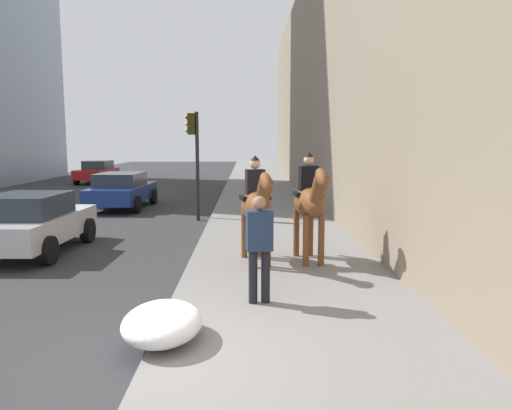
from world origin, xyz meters
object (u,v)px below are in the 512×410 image
(car_far_lane, at_px, (122,190))
(mounted_horse_near, at_px, (256,205))
(pedestrian_greeting, at_px, (259,242))
(mounted_horse_far, at_px, (310,201))
(traffic_light_near_curb, at_px, (194,148))
(car_mid_lane, at_px, (32,222))
(car_near_lane, at_px, (97,172))

(car_far_lane, bearing_deg, mounted_horse_near, -148.71)
(mounted_horse_near, relative_size, pedestrian_greeting, 1.32)
(mounted_horse_far, xyz_separation_m, traffic_light_near_curb, (6.16, 3.05, 1.03))
(mounted_horse_far, height_order, traffic_light_near_curb, traffic_light_near_curb)
(car_far_lane, bearing_deg, car_mid_lane, -178.96)
(pedestrian_greeting, bearing_deg, traffic_light_near_curb, 4.82)
(pedestrian_greeting, relative_size, traffic_light_near_curb, 0.47)
(mounted_horse_near, height_order, mounted_horse_far, mounted_horse_far)
(pedestrian_greeting, distance_m, car_near_lane, 26.07)
(pedestrian_greeting, height_order, traffic_light_near_curb, traffic_light_near_curb)
(pedestrian_greeting, distance_m, car_mid_lane, 6.69)
(mounted_horse_near, distance_m, car_near_lane, 23.76)
(car_mid_lane, bearing_deg, car_far_lane, 0.52)
(pedestrian_greeting, relative_size, car_mid_lane, 0.43)
(pedestrian_greeting, bearing_deg, mounted_horse_near, -7.69)
(car_mid_lane, bearing_deg, pedestrian_greeting, -125.58)
(car_mid_lane, bearing_deg, mounted_horse_far, -100.84)
(mounted_horse_far, distance_m, car_mid_lane, 6.64)
(mounted_horse_near, relative_size, mounted_horse_far, 0.97)
(mounted_horse_near, xyz_separation_m, pedestrian_greeting, (-2.53, 0.01, -0.26))
(mounted_horse_near, height_order, pedestrian_greeting, mounted_horse_near)
(car_far_lane, bearing_deg, pedestrian_greeting, -154.20)
(mounted_horse_near, distance_m, car_far_lane, 10.64)
(car_near_lane, height_order, car_mid_lane, same)
(mounted_horse_far, bearing_deg, pedestrian_greeting, -29.79)
(mounted_horse_near, relative_size, car_far_lane, 0.51)
(pedestrian_greeting, distance_m, traffic_light_near_curb, 9.09)
(car_mid_lane, bearing_deg, traffic_light_near_curb, -33.93)
(car_near_lane, xyz_separation_m, traffic_light_near_curb, (-15.34, -7.97, 1.71))
(car_near_lane, height_order, traffic_light_near_curb, traffic_light_near_curb)
(car_mid_lane, relative_size, car_far_lane, 0.89)
(mounted_horse_far, distance_m, car_near_lane, 24.17)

